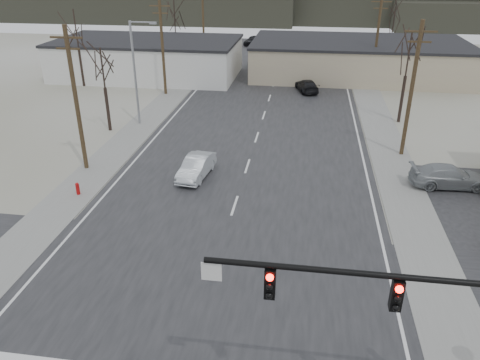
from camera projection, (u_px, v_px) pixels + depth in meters
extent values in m
plane|color=beige|center=(208.00, 289.00, 21.73)|extent=(140.00, 140.00, 0.00)
cube|color=#242426|center=(249.00, 161.00, 35.06)|extent=(18.00, 110.00, 0.05)
cube|color=#242426|center=(208.00, 289.00, 21.72)|extent=(90.00, 10.00, 0.04)
cube|color=gray|center=(136.00, 131.00, 40.89)|extent=(3.00, 90.00, 0.06)
cube|color=gray|center=(386.00, 144.00, 38.11)|extent=(3.00, 90.00, 0.06)
cylinder|color=black|center=(355.00, 273.00, 12.76)|extent=(8.40, 0.18, 0.18)
cube|color=black|center=(397.00, 295.00, 12.87)|extent=(0.32, 0.30, 1.00)
cube|color=black|center=(270.00, 283.00, 13.33)|extent=(0.32, 0.30, 1.00)
sphere|color=#FF0C05|center=(399.00, 289.00, 12.58)|extent=(0.22, 0.22, 0.22)
sphere|color=#FF0C05|center=(270.00, 277.00, 13.04)|extent=(0.22, 0.22, 0.22)
cube|color=silver|center=(211.00, 272.00, 13.46)|extent=(0.60, 0.04, 0.60)
cylinder|color=#A50C0C|center=(78.00, 190.00, 30.03)|extent=(0.24, 0.24, 0.70)
sphere|color=#A50C0C|center=(77.00, 184.00, 29.85)|extent=(0.24, 0.24, 0.24)
cube|color=silver|center=(148.00, 59.00, 58.49)|extent=(22.00, 12.00, 4.20)
cube|color=black|center=(147.00, 41.00, 57.50)|extent=(22.30, 12.30, 0.30)
cube|color=tan|center=(358.00, 60.00, 58.68)|extent=(26.00, 14.00, 4.00)
cube|color=black|center=(360.00, 42.00, 57.74)|extent=(26.30, 14.30, 0.30)
cylinder|color=#493922|center=(76.00, 101.00, 31.72)|extent=(0.30, 0.30, 10.00)
cube|color=#493922|center=(66.00, 37.00, 29.88)|extent=(2.20, 0.12, 0.12)
cube|color=#493922|center=(68.00, 49.00, 30.19)|extent=(1.60, 0.12, 0.12)
cylinder|color=#493922|center=(163.00, 48.00, 49.51)|extent=(0.30, 0.30, 10.00)
cube|color=#493922|center=(160.00, 6.00, 47.67)|extent=(2.20, 0.12, 0.12)
cube|color=#493922|center=(160.00, 13.00, 47.98)|extent=(1.60, 0.12, 0.12)
cylinder|color=#493922|center=(203.00, 23.00, 67.30)|extent=(0.30, 0.30, 10.00)
cylinder|color=#493922|center=(411.00, 91.00, 34.04)|extent=(0.30, 0.30, 10.00)
cube|color=#493922|center=(421.00, 31.00, 32.20)|extent=(2.20, 0.12, 0.12)
cube|color=#493922|center=(419.00, 42.00, 32.51)|extent=(1.60, 0.12, 0.12)
cylinder|color=#493922|center=(377.00, 41.00, 53.61)|extent=(0.30, 0.30, 10.00)
cube|color=#493922|center=(382.00, 2.00, 51.77)|extent=(2.20, 0.12, 0.12)
cube|color=#493922|center=(381.00, 8.00, 52.08)|extent=(1.60, 0.12, 0.12)
cylinder|color=gray|center=(135.00, 75.00, 40.77)|extent=(0.20, 0.20, 9.00)
cylinder|color=gray|center=(141.00, 22.00, 38.71)|extent=(2.00, 0.12, 0.12)
cube|color=gray|center=(153.00, 23.00, 38.60)|extent=(0.60, 0.25, 0.18)
cylinder|color=black|center=(108.00, 109.00, 40.40)|extent=(0.28, 0.28, 3.75)
cylinder|color=black|center=(103.00, 70.00, 38.92)|extent=(0.14, 0.14, 3.75)
cylinder|color=black|center=(402.00, 99.00, 42.28)|extent=(0.28, 0.28, 4.25)
cylinder|color=black|center=(408.00, 57.00, 40.61)|extent=(0.14, 0.14, 4.25)
cylinder|color=black|center=(176.00, 49.00, 63.49)|extent=(0.28, 0.28, 4.50)
cylinder|color=black|center=(175.00, 18.00, 61.72)|extent=(0.14, 0.14, 4.50)
cylinder|color=black|center=(390.00, 49.00, 65.14)|extent=(0.28, 0.28, 4.00)
cylinder|color=black|center=(394.00, 22.00, 63.56)|extent=(0.14, 0.14, 4.00)
cylinder|color=black|center=(81.00, 67.00, 53.87)|extent=(0.28, 0.28, 4.50)
cylinder|color=black|center=(76.00, 30.00, 52.10)|extent=(0.14, 0.14, 4.50)
cube|color=#333026|center=(141.00, 4.00, 106.62)|extent=(70.00, 18.00, 7.00)
cube|color=#333026|center=(364.00, 1.00, 103.18)|extent=(80.00, 18.00, 9.00)
imported|color=#B7BDC2|center=(196.00, 167.00, 32.27)|extent=(2.07, 4.53, 1.44)
imported|color=black|center=(307.00, 86.00, 52.24)|extent=(3.03, 4.87, 1.32)
imported|color=black|center=(253.00, 40.00, 78.67)|extent=(3.34, 4.81, 1.52)
imported|color=gray|center=(449.00, 176.00, 30.90)|extent=(5.18, 2.43, 1.46)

